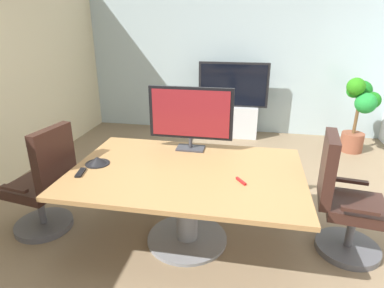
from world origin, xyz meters
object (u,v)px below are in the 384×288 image
at_px(wall_display_unit, 232,112).
at_px(conference_phone, 97,161).
at_px(potted_plant, 360,108).
at_px(remote_control, 81,172).
at_px(tv_monitor, 191,115).
at_px(office_chair_right, 343,206).
at_px(office_chair_left, 45,189).
at_px(conference_table, 187,187).

xyz_separation_m(wall_display_unit, conference_phone, (-1.02, -3.12, 0.33)).
height_order(potted_plant, remote_control, potted_plant).
bearing_deg(wall_display_unit, conference_phone, -108.13).
distance_m(tv_monitor, potted_plant, 3.13).
distance_m(office_chair_right, tv_monitor, 1.62).
relative_size(office_chair_left, conference_phone, 4.95).
distance_m(conference_table, remote_control, 0.93).
height_order(conference_table, remote_control, remote_control).
distance_m(potted_plant, remote_control, 4.21).
bearing_deg(office_chair_left, wall_display_unit, 162.94).
xyz_separation_m(office_chair_left, conference_phone, (0.54, 0.06, 0.32)).
distance_m(office_chair_left, conference_phone, 0.63).
height_order(conference_phone, remote_control, conference_phone).
relative_size(conference_table, wall_display_unit, 1.55).
bearing_deg(office_chair_right, conference_table, 102.83).
bearing_deg(tv_monitor, wall_display_unit, 84.47).
height_order(wall_display_unit, conference_phone, wall_display_unit).
height_order(conference_table, conference_phone, conference_phone).
bearing_deg(conference_phone, office_chair_right, 4.06).
height_order(office_chair_right, remote_control, office_chair_right).
distance_m(conference_table, wall_display_unit, 3.10).
height_order(office_chair_left, potted_plant, potted_plant).
xyz_separation_m(office_chair_left, potted_plant, (3.53, 2.77, 0.26)).
bearing_deg(wall_display_unit, potted_plant, -11.83).
distance_m(conference_table, conference_phone, 0.85).
relative_size(wall_display_unit, remote_control, 7.71).
distance_m(tv_monitor, remote_control, 1.16).
bearing_deg(wall_display_unit, office_chair_left, -116.20).
height_order(office_chair_left, tv_monitor, tv_monitor).
bearing_deg(office_chair_left, conference_table, 102.95).
bearing_deg(tv_monitor, remote_control, -137.99).
distance_m(office_chair_left, tv_monitor, 1.58).
xyz_separation_m(office_chair_right, potted_plant, (0.78, 2.55, 0.26)).
bearing_deg(office_chair_right, remote_control, 106.75).
bearing_deg(tv_monitor, office_chair_right, -14.61).
bearing_deg(wall_display_unit, conference_table, -93.52).
bearing_deg(remote_control, conference_table, 4.28).
height_order(conference_table, office_chair_right, office_chair_right).
xyz_separation_m(conference_table, office_chair_right, (1.37, 0.13, -0.12)).
bearing_deg(remote_control, office_chair_right, -1.64).
bearing_deg(tv_monitor, conference_phone, -145.43).
distance_m(office_chair_left, remote_control, 0.59).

